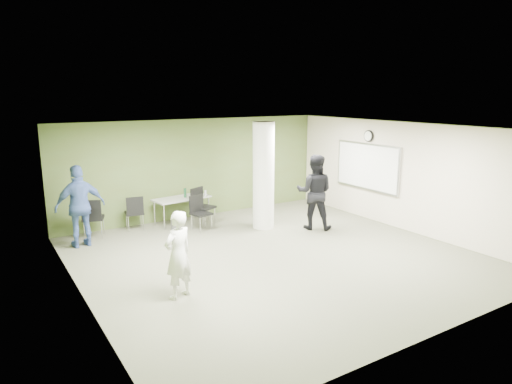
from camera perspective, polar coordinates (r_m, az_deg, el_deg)
floor at (r=10.10m, az=2.37°, el=-8.06°), size 8.00×8.00×0.00m
ceiling at (r=9.49m, az=2.52°, el=7.99°), size 8.00×8.00×0.00m
wall_back at (r=13.13m, az=-7.52°, el=2.94°), size 8.00×2.80×0.02m
wall_left at (r=8.19m, az=-21.34°, el=-3.51°), size 0.02×8.00×2.80m
wall_right_cream at (r=12.38m, az=17.89°, el=1.88°), size 0.02×8.00×2.80m
column at (r=11.87m, az=0.94°, el=2.06°), size 0.56×0.56×2.80m
whiteboard at (r=13.09m, az=13.70°, el=3.11°), size 0.05×2.30×1.30m
wall_clock at (r=12.99m, az=13.89°, el=6.82°), size 0.06×0.32×0.32m
folding_table at (r=12.55m, az=-9.23°, el=-0.90°), size 1.61×0.87×0.98m
wastebasket at (r=12.07m, az=-9.97°, el=-4.05°), size 0.26×0.26×0.30m
chair_back_left at (r=11.87m, az=-19.76°, el=-2.75°), size 0.63×0.63×0.98m
chair_back_right at (r=12.23m, az=-14.94°, el=-2.23°), size 0.52×0.52×0.91m
chair_table_left at (r=11.95m, az=-7.10°, el=-2.24°), size 0.54×0.54×0.91m
chair_table_right at (r=12.39m, az=-6.90°, el=-1.41°), size 0.67×0.67×1.01m
woman_white at (r=8.04m, az=-9.71°, el=-7.74°), size 0.66×0.54×1.56m
man_black at (r=11.96m, az=7.32°, el=-0.01°), size 1.21×1.20×1.97m
man_blue at (r=11.24m, az=-21.12°, el=-1.67°), size 1.15×0.55×1.92m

